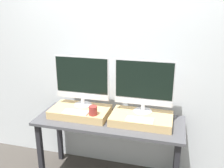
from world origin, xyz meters
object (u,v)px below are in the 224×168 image
(keyboard_right, at_px, (140,120))
(keyboard_left, at_px, (76,112))
(monitor_right, at_px, (144,85))
(monitor_left, at_px, (82,80))
(mug, at_px, (93,111))

(keyboard_right, bearing_deg, keyboard_left, 180.00)
(monitor_right, bearing_deg, keyboard_right, -90.00)
(monitor_left, distance_m, mug, 0.37)
(keyboard_right, bearing_deg, monitor_right, 90.00)
(monitor_left, bearing_deg, mug, -47.16)
(monitor_left, xyz_separation_m, keyboard_left, (0.00, -0.20, -0.29))
(monitor_right, bearing_deg, mug, -156.65)
(keyboard_left, bearing_deg, keyboard_right, 0.00)
(keyboard_left, bearing_deg, monitor_left, 90.00)
(monitor_left, relative_size, keyboard_left, 2.27)
(keyboard_right, bearing_deg, mug, 180.00)
(monitor_right, distance_m, keyboard_right, 0.35)
(mug, xyz_separation_m, monitor_right, (0.47, 0.20, 0.25))
(keyboard_left, distance_m, mug, 0.19)
(keyboard_left, distance_m, monitor_right, 0.75)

